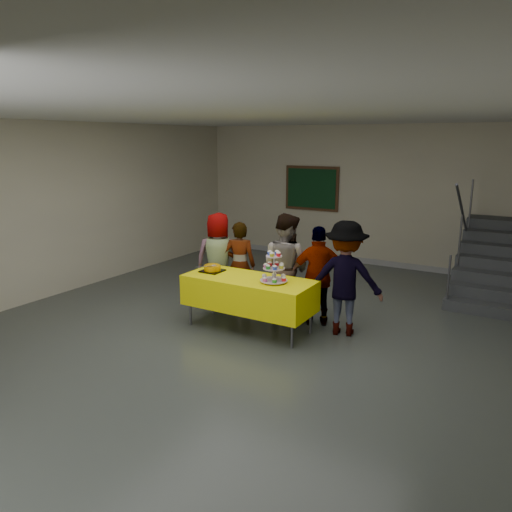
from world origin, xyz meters
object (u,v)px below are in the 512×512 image
at_px(noticeboard, 312,188).
at_px(schoolchild_b, 240,265).
at_px(bake_table, 249,292).
at_px(schoolchild_a, 218,259).
at_px(schoolchild_c, 286,267).
at_px(bear_cake, 212,268).
at_px(schoolchild_e, 345,278).
at_px(cupcake_stand, 274,270).
at_px(schoolchild_d, 319,276).
at_px(staircase, 499,266).

bearing_deg(noticeboard, schoolchild_b, -82.26).
xyz_separation_m(bake_table, schoolchild_a, (-1.02, 0.71, 0.21)).
bearing_deg(schoolchild_c, noticeboard, -59.74).
bearing_deg(noticeboard, bear_cake, -83.58).
bearing_deg(schoolchild_b, schoolchild_c, 151.65).
distance_m(bear_cake, schoolchild_a, 0.77).
xyz_separation_m(schoolchild_c, schoolchild_e, (1.00, -0.12, -0.01)).
relative_size(cupcake_stand, schoolchild_e, 0.28).
bearing_deg(cupcake_stand, schoolchild_d, 63.32).
bearing_deg(schoolchild_b, noticeboard, -105.19).
bearing_deg(schoolchild_d, schoolchild_b, -26.50).
xyz_separation_m(schoolchild_b, noticeboard, (-0.53, 3.89, 0.89)).
distance_m(schoolchild_b, schoolchild_c, 0.89).
height_order(schoolchild_a, schoolchild_e, schoolchild_e).
bearing_deg(schoolchild_d, schoolchild_a, -24.04).
bearing_deg(schoolchild_e, schoolchild_d, -31.87).
bearing_deg(schoolchild_c, schoolchild_d, -167.48).
relative_size(schoolchild_c, schoolchild_e, 1.01).
height_order(cupcake_stand, bear_cake, cupcake_stand).
bearing_deg(bear_cake, schoolchild_d, 25.26).
relative_size(schoolchild_b, noticeboard, 1.09).
height_order(schoolchild_c, staircase, staircase).
xyz_separation_m(bear_cake, noticeboard, (-0.52, 4.62, 0.77)).
xyz_separation_m(cupcake_stand, schoolchild_a, (-1.43, 0.72, -0.18)).
xyz_separation_m(cupcake_stand, schoolchild_e, (0.82, 0.57, -0.14)).
relative_size(schoolchild_b, schoolchild_d, 0.96).
distance_m(schoolchild_a, schoolchild_d, 1.79).
bearing_deg(bake_table, bear_cake, 177.51).
relative_size(bake_table, schoolchild_c, 1.16).
relative_size(bake_table, cupcake_stand, 4.22).
distance_m(cupcake_stand, schoolchild_d, 0.82).
bearing_deg(staircase, schoolchild_a, -141.50).
bearing_deg(cupcake_stand, schoolchild_c, 104.45).
relative_size(schoolchild_a, noticeboard, 1.19).
xyz_separation_m(schoolchild_d, noticeboard, (-1.94, 3.95, 0.86)).
bearing_deg(schoolchild_b, schoolchild_d, 154.37).
bearing_deg(schoolchild_c, bear_cake, 47.23).
xyz_separation_m(schoolchild_a, schoolchild_d, (1.79, -0.01, -0.03)).
bearing_deg(bake_table, noticeboard, 104.16).
bearing_deg(schoolchild_e, schoolchild_a, -18.68).
distance_m(schoolchild_e, staircase, 3.67).
distance_m(schoolchild_d, schoolchild_e, 0.48).
bearing_deg(bake_table, schoolchild_b, 130.09).
bearing_deg(cupcake_stand, staircase, 57.08).
xyz_separation_m(schoolchild_e, staircase, (1.66, 3.26, -0.32)).
distance_m(bear_cake, schoolchild_e, 1.95).
bearing_deg(staircase, bear_cake, -133.09).
height_order(cupcake_stand, schoolchild_b, schoolchild_b).
height_order(bake_table, schoolchild_d, schoolchild_d).
distance_m(cupcake_stand, schoolchild_c, 0.73).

